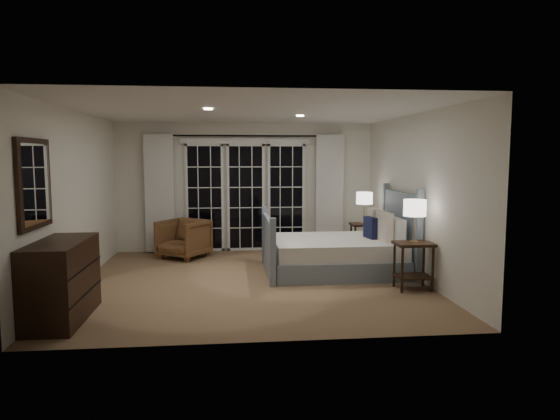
{
  "coord_description": "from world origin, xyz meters",
  "views": [
    {
      "loc": [
        -0.34,
        -7.31,
        1.85
      ],
      "look_at": [
        0.43,
        0.1,
        1.05
      ],
      "focal_mm": 32.0,
      "sensor_mm": 36.0,
      "label": 1
    }
  ],
  "objects": [
    {
      "name": "wall_front",
      "position": [
        0.0,
        -2.5,
        1.25
      ],
      "size": [
        5.0,
        0.02,
        2.5
      ],
      "primitive_type": "cube",
      "color": "white",
      "rests_on": "floor"
    },
    {
      "name": "nightstand_right",
      "position": [
        2.14,
        1.58,
        0.41
      ],
      "size": [
        0.48,
        0.38,
        0.63
      ],
      "color": "black",
      "rests_on": "floor"
    },
    {
      "name": "curtain_rod",
      "position": [
        0.0,
        2.4,
        2.25
      ],
      "size": [
        3.5,
        0.03,
        0.03
      ],
      "primitive_type": "cylinder",
      "rotation": [
        0.0,
        1.57,
        0.0
      ],
      "color": "black",
      "rests_on": "wall_back"
    },
    {
      "name": "wall_back",
      "position": [
        0.0,
        2.5,
        1.25
      ],
      "size": [
        5.0,
        0.02,
        2.5
      ],
      "primitive_type": "cube",
      "color": "white",
      "rests_on": "floor"
    },
    {
      "name": "ceiling",
      "position": [
        0.0,
        0.0,
        2.5
      ],
      "size": [
        5.0,
        5.0,
        0.0
      ],
      "primitive_type": "plane",
      "rotation": [
        3.14,
        0.0,
        0.0
      ],
      "color": "silver",
      "rests_on": "wall_back"
    },
    {
      "name": "bed",
      "position": [
        1.42,
        0.42,
        0.33
      ],
      "size": [
        2.21,
        1.58,
        1.29
      ],
      "color": "gray",
      "rests_on": "floor"
    },
    {
      "name": "wall_left",
      "position": [
        -2.5,
        0.0,
        1.25
      ],
      "size": [
        0.02,
        5.0,
        2.5
      ],
      "primitive_type": "cube",
      "color": "white",
      "rests_on": "floor"
    },
    {
      "name": "curtain_left",
      "position": [
        -1.65,
        2.38,
        1.15
      ],
      "size": [
        0.55,
        0.1,
        2.25
      ],
      "primitive_type": "cube",
      "color": "white",
      "rests_on": "curtain_rod"
    },
    {
      "name": "french_doors",
      "position": [
        0.0,
        2.46,
        1.09
      ],
      "size": [
        2.5,
        0.04,
        2.2
      ],
      "color": "black",
      "rests_on": "wall_back"
    },
    {
      "name": "downlight_b",
      "position": [
        -0.6,
        -0.4,
        2.49
      ],
      "size": [
        0.12,
        0.12,
        0.01
      ],
      "primitive_type": "cylinder",
      "color": "white",
      "rests_on": "ceiling"
    },
    {
      "name": "curtain_right",
      "position": [
        1.65,
        2.38,
        1.15
      ],
      "size": [
        0.55,
        0.1,
        2.25
      ],
      "primitive_type": "cube",
      "color": "white",
      "rests_on": "curtain_rod"
    },
    {
      "name": "nightstand_left",
      "position": [
        2.21,
        -0.72,
        0.44
      ],
      "size": [
        0.51,
        0.41,
        0.66
      ],
      "color": "black",
      "rests_on": "floor"
    },
    {
      "name": "wall_right",
      "position": [
        2.5,
        0.0,
        1.25
      ],
      "size": [
        0.02,
        5.0,
        2.5
      ],
      "primitive_type": "cube",
      "color": "white",
      "rests_on": "floor"
    },
    {
      "name": "floor",
      "position": [
        0.0,
        0.0,
        0.0
      ],
      "size": [
        5.0,
        5.0,
        0.0
      ],
      "primitive_type": "plane",
      "color": "#8A614A",
      "rests_on": "ground"
    },
    {
      "name": "downlight_a",
      "position": [
        0.8,
        0.6,
        2.49
      ],
      "size": [
        0.12,
        0.12,
        0.01
      ],
      "primitive_type": "cylinder",
      "color": "white",
      "rests_on": "ceiling"
    },
    {
      "name": "armchair",
      "position": [
        -1.17,
        1.83,
        0.35
      ],
      "size": [
        1.07,
        1.07,
        0.71
      ],
      "primitive_type": "imported",
      "rotation": [
        0.0,
        0.0,
        -0.6
      ],
      "color": "brown",
      "rests_on": "floor"
    },
    {
      "name": "dresser",
      "position": [
        -2.23,
        -1.57,
        0.45
      ],
      "size": [
        0.54,
        1.28,
        0.91
      ],
      "color": "black",
      "rests_on": "floor"
    },
    {
      "name": "lamp_left",
      "position": [
        2.21,
        -0.72,
        1.14
      ],
      "size": [
        0.31,
        0.31,
        0.6
      ],
      "color": "tan",
      "rests_on": "nightstand_left"
    },
    {
      "name": "lamp_right",
      "position": [
        2.14,
        1.58,
        1.09
      ],
      "size": [
        0.3,
        0.3,
        0.58
      ],
      "color": "tan",
      "rests_on": "nightstand_right"
    },
    {
      "name": "mirror",
      "position": [
        -2.47,
        -1.57,
        1.55
      ],
      "size": [
        0.05,
        0.85,
        1.0
      ],
      "color": "black",
      "rests_on": "wall_left"
    }
  ]
}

